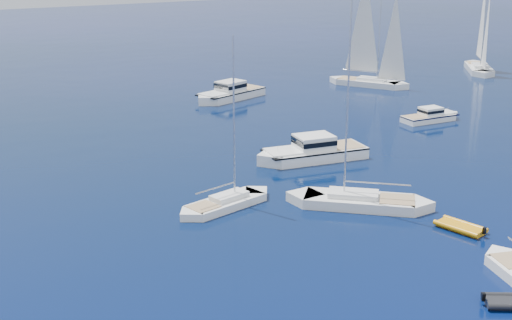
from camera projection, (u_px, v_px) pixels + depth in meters
The scene contains 8 objects.
motor_cruiser_centre at pixel (311, 160), 64.55m from camera, with size 3.52×11.50×3.02m, color white, non-canonical shape.
motor_cruiser_far_r at pixel (431, 121), 78.55m from camera, with size 2.41×7.88×2.07m, color white, non-canonical shape.
motor_cruiser_distant at pixel (229, 99), 89.42m from camera, with size 3.51×11.46×3.01m, color white, non-canonical shape.
sailboat_mid_r at pixel (359, 206), 53.17m from camera, with size 3.10×11.92×17.52m, color silver, non-canonical shape.
sailboat_centre at pixel (226, 207), 53.05m from camera, with size 2.40×9.23×13.56m, color white, non-canonical shape.
sailboat_sails_r at pixel (368, 86), 97.77m from camera, with size 3.21×12.34×18.14m, color white, non-canonical shape.
sailboat_sails_far at pixel (479, 71), 108.57m from camera, with size 3.35×12.90×18.96m, color white, non-canonical shape.
tender_yellow at pixel (460, 230), 48.81m from camera, with size 1.99×3.63×0.95m, color orange, non-canonical shape.
Camera 1 is at (-29.47, -21.56, 19.47)m, focal length 48.39 mm.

